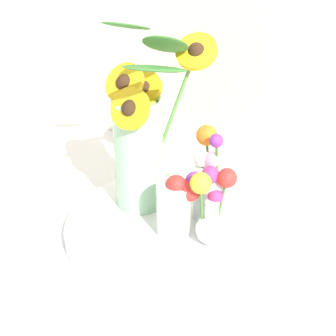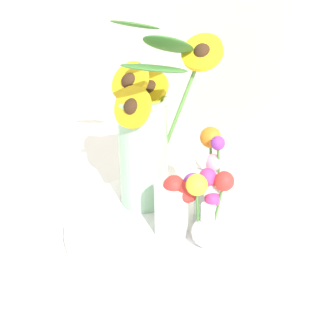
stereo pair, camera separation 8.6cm
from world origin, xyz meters
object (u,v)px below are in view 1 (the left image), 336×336
serving_tray (168,226)px  vase_bulb_right (212,204)px  vase_small_back (211,183)px  mason_jar_sunflowers (141,138)px  vase_small_center (177,203)px

serving_tray → vase_bulb_right: (0.10, 0.00, 0.09)m
vase_small_back → mason_jar_sunflowers: bearing=-161.9°
vase_small_center → vase_bulb_right: vase_bulb_right is taller
serving_tray → vase_small_center: (0.03, -0.02, 0.08)m
vase_bulb_right → vase_small_center: bearing=-162.3°
serving_tray → mason_jar_sunflowers: mason_jar_sunflowers is taller
vase_small_center → vase_small_back: vase_small_back is taller
mason_jar_sunflowers → vase_small_back: (0.14, 0.04, -0.08)m
mason_jar_sunflowers → vase_small_center: bearing=-21.3°
vase_bulb_right → mason_jar_sunflowers: bearing=171.8°
serving_tray → vase_bulb_right: size_ratio=2.77×
vase_bulb_right → serving_tray: bearing=-179.4°
serving_tray → vase_small_back: bearing=53.1°
mason_jar_sunflowers → vase_small_center: (0.12, -0.05, -0.08)m
serving_tray → vase_small_center: bearing=-28.5°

